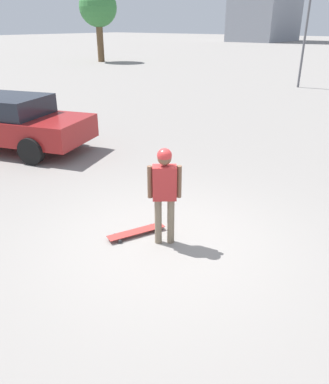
% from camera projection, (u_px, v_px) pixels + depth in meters
% --- Properties ---
extents(ground_plane, '(220.00, 220.00, 0.00)m').
position_uv_depth(ground_plane, '(165.00, 242.00, 6.03)').
color(ground_plane, gray).
extents(person, '(0.41, 0.38, 1.58)m').
position_uv_depth(person, '(165.00, 186.00, 5.62)').
color(person, '#7A6B56').
rests_on(person, ground_plane).
extents(skateboard, '(0.56, 0.98, 0.07)m').
position_uv_depth(skateboard, '(136.00, 232.00, 6.21)').
color(skateboard, '#A5332D').
rests_on(skateboard, ground_plane).
extents(car_parked_near, '(5.13, 3.30, 1.46)m').
position_uv_depth(car_parked_near, '(5.00, 121.00, 10.25)').
color(car_parked_near, maroon).
rests_on(car_parked_near, ground_plane).
extents(tree_distant, '(3.27, 3.27, 6.15)m').
position_uv_depth(tree_distant, '(98.00, 8.00, 32.53)').
color(tree_distant, brown).
rests_on(tree_distant, ground_plane).
extents(lamp_post, '(0.28, 0.28, 4.66)m').
position_uv_depth(lamp_post, '(306.00, 32.00, 19.46)').
color(lamp_post, '#59595E').
rests_on(lamp_post, ground_plane).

